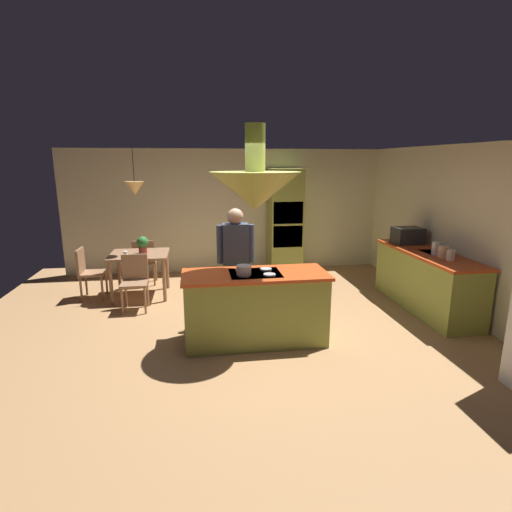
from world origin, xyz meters
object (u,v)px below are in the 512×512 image
at_px(chair_facing_island, 135,278).
at_px(chair_at_corner, 88,270).
at_px(chair_by_back_wall, 145,259).
at_px(cup_on_table, 126,254).
at_px(canister_flour, 451,255).
at_px(cooking_pot_on_cooktop, 244,270).
at_px(canister_sugar, 443,252).
at_px(dining_table, 140,260).
at_px(potted_plant_on_table, 143,244).
at_px(microwave_on_counter, 408,236).
at_px(oven_tower, 285,222).
at_px(person_at_island, 236,259).
at_px(canister_tea, 436,248).
at_px(kitchen_island, 255,307).

bearing_deg(chair_facing_island, chair_at_corner, 143.06).
height_order(chair_by_back_wall, cup_on_table, chair_by_back_wall).
relative_size(canister_flour, cooking_pot_on_cooktop, 0.87).
distance_m(canister_flour, canister_sugar, 0.18).
height_order(dining_table, potted_plant_on_table, potted_plant_on_table).
distance_m(chair_facing_island, cup_on_table, 0.56).
distance_m(chair_by_back_wall, cooking_pot_on_cooktop, 3.30).
bearing_deg(canister_flour, cooking_pot_on_cooktop, -172.74).
relative_size(cup_on_table, microwave_on_counter, 0.20).
height_order(oven_tower, chair_facing_island, oven_tower).
height_order(oven_tower, microwave_on_counter, oven_tower).
xyz_separation_m(person_at_island, cup_on_table, (-1.71, 1.23, -0.15)).
height_order(cup_on_table, canister_tea, canister_tea).
xyz_separation_m(chair_facing_island, chair_by_back_wall, (0.00, 1.30, 0.00)).
bearing_deg(cooking_pot_on_cooktop, dining_table, 124.63).
height_order(kitchen_island, cooking_pot_on_cooktop, cooking_pot_on_cooktop).
xyz_separation_m(chair_at_corner, potted_plant_on_table, (0.94, -0.04, 0.42)).
bearing_deg(canister_tea, chair_by_back_wall, 154.78).
relative_size(chair_at_corner, microwave_on_counter, 1.89).
height_order(oven_tower, chair_at_corner, oven_tower).
xyz_separation_m(kitchen_island, chair_facing_island, (-1.70, 1.45, 0.04)).
xyz_separation_m(chair_facing_island, cooking_pot_on_cooktop, (1.54, -1.58, 0.50)).
relative_size(chair_by_back_wall, canister_flour, 5.58).
bearing_deg(cooking_pot_on_cooktop, kitchen_island, 39.09).
distance_m(chair_by_back_wall, canister_tea, 5.04).
distance_m(oven_tower, cooking_pot_on_cooktop, 3.60).
bearing_deg(potted_plant_on_table, person_at_island, -44.29).
xyz_separation_m(potted_plant_on_table, cooking_pot_on_cooktop, (1.47, -2.19, 0.07)).
height_order(kitchen_island, canister_flour, canister_flour).
xyz_separation_m(oven_tower, dining_table, (-2.80, -1.14, -0.43)).
bearing_deg(canister_tea, canister_flour, -90.00).
relative_size(person_at_island, cup_on_table, 18.53).
distance_m(chair_by_back_wall, canister_flour, 5.21).
bearing_deg(canister_tea, cooking_pot_on_cooktop, -166.10).
bearing_deg(person_at_island, dining_table, 136.34).
xyz_separation_m(chair_by_back_wall, cup_on_table, (-0.19, -0.87, 0.30)).
height_order(kitchen_island, chair_by_back_wall, kitchen_island).
bearing_deg(chair_facing_island, potted_plant_on_table, 83.25).
xyz_separation_m(person_at_island, chair_by_back_wall, (-1.52, 2.10, -0.45)).
relative_size(oven_tower, chair_at_corner, 2.47).
bearing_deg(person_at_island, chair_at_corner, 148.70).
distance_m(chair_at_corner, microwave_on_counter, 5.47).
distance_m(oven_tower, canister_sugar, 3.31).
relative_size(chair_by_back_wall, microwave_on_counter, 1.89).
relative_size(oven_tower, canister_flour, 13.80).
bearing_deg(microwave_on_counter, dining_table, 171.94).
bearing_deg(canister_tea, potted_plant_on_table, 162.03).
bearing_deg(chair_by_back_wall, person_at_island, 125.88).
relative_size(kitchen_island, canister_tea, 9.43).
xyz_separation_m(chair_at_corner, canister_flour, (5.40, -1.85, 0.50)).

